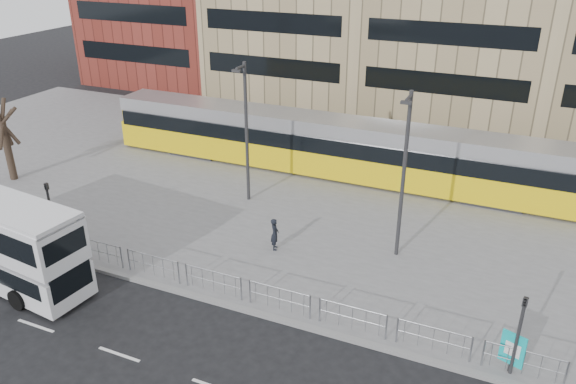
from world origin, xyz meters
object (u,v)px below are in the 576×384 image
at_px(traffic_light_east, 520,326).
at_px(lamp_post_east, 404,170).
at_px(tram, 333,146).
at_px(pedestrian, 275,234).
at_px(lamp_post_west, 246,128).
at_px(ad_panel, 512,350).
at_px(traffic_light_west, 50,205).

xyz_separation_m(traffic_light_east, lamp_post_east, (-5.44, 6.05, 2.29)).
height_order(tram, pedestrian, tram).
bearing_deg(lamp_post_west, pedestrian, -49.60).
bearing_deg(tram, ad_panel, -51.15).
xyz_separation_m(traffic_light_west, lamp_post_east, (15.38, 5.43, 2.29)).
relative_size(traffic_light_west, lamp_post_west, 0.40).
bearing_deg(lamp_post_east, pedestrian, -161.66).
bearing_deg(lamp_post_east, traffic_light_east, -48.01).
distance_m(tram, lamp_post_west, 6.76).
distance_m(tram, pedestrian, 9.85).
distance_m(ad_panel, pedestrian, 11.55).
bearing_deg(pedestrian, ad_panel, -134.16).
xyz_separation_m(ad_panel, lamp_post_east, (-5.37, 5.97, 3.34)).
distance_m(traffic_light_east, lamp_post_east, 8.45).
distance_m(pedestrian, traffic_light_west, 10.70).
height_order(tram, lamp_post_west, lamp_post_west).
bearing_deg(lamp_post_east, lamp_post_west, 164.54).
relative_size(pedestrian, lamp_post_west, 0.20).
height_order(pedestrian, traffic_light_east, traffic_light_east).
relative_size(pedestrian, lamp_post_east, 0.20).
height_order(tram, traffic_light_west, tram).
distance_m(traffic_light_west, lamp_post_west, 10.40).
height_order(tram, traffic_light_east, tram).
xyz_separation_m(lamp_post_west, lamp_post_east, (9.03, -2.50, 0.04)).
height_order(tram, ad_panel, tram).
height_order(ad_panel, lamp_post_east, lamp_post_east).
bearing_deg(ad_panel, lamp_post_west, 169.76).
height_order(traffic_light_west, traffic_light_east, same).
bearing_deg(lamp_post_west, traffic_light_west, -128.70).
relative_size(tram, pedestrian, 18.82).
bearing_deg(traffic_light_west, traffic_light_east, 8.49).
height_order(ad_panel, pedestrian, pedestrian).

